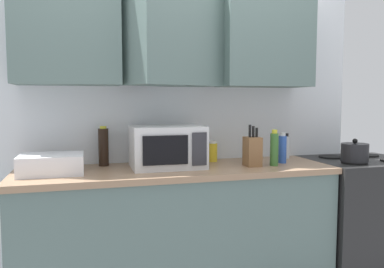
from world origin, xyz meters
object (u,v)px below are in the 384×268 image
dish_rack (52,164)px  bottle_soy_dark (103,147)px  bottle_green_oil (274,149)px  microwave (167,147)px  stove_range (359,217)px  bottle_yellow_mustard (213,152)px  bottle_blue_cleaner (283,149)px  kettle (355,152)px  bottle_clear_tall (286,147)px  knife_block (252,151)px

dish_rack → bottle_soy_dark: (0.32, 0.21, 0.07)m
bottle_green_oil → microwave: bearing=169.1°
stove_range → bottle_yellow_mustard: (-1.13, 0.21, 0.52)m
bottle_blue_cleaner → bottle_green_oil: bottle_green_oil is taller
kettle → bottle_soy_dark: (-1.74, 0.37, 0.05)m
microwave → bottle_clear_tall: bearing=8.6°
kettle → bottle_green_oil: bottle_green_oil is taller
stove_range → knife_block: size_ratio=3.20×
bottle_soy_dark → bottle_yellow_mustard: bearing=-1.4°
bottle_yellow_mustard → bottle_green_oil: bearing=-39.4°
microwave → bottle_soy_dark: size_ratio=1.75×
dish_rack → knife_block: knife_block is taller
stove_range → kettle: size_ratio=4.79×
stove_range → bottle_soy_dark: (-1.91, 0.23, 0.58)m
knife_block → bottle_blue_cleaner: 0.27m
knife_block → bottle_soy_dark: size_ratio=1.04×
dish_rack → knife_block: 1.31m
dish_rack → bottle_green_oil: bearing=-4.0°
microwave → knife_block: knife_block is taller
knife_block → dish_rack: bearing=176.8°
microwave → bottle_clear_tall: (0.98, 0.15, -0.05)m
dish_rack → bottle_soy_dark: bottle_soy_dark is taller
stove_range → knife_block: knife_block is taller
stove_range → knife_block: (-0.93, -0.05, 0.55)m
kettle → knife_block: (-0.76, 0.09, 0.03)m
dish_rack → bottle_soy_dark: bearing=32.6°
bottle_blue_cleaner → bottle_yellow_mustard: (-0.46, 0.20, -0.03)m
knife_block → bottle_yellow_mustard: knife_block is taller
bottle_blue_cleaner → bottle_yellow_mustard: 0.51m
microwave → bottle_soy_dark: 0.44m
kettle → knife_block: knife_block is taller
stove_range → dish_rack: size_ratio=2.40×
stove_range → kettle: bearing=-140.5°
stove_range → dish_rack: bearing=179.5°
dish_rack → bottle_yellow_mustard: bearing=9.6°
bottle_green_oil → bottle_blue_cleaner: bearing=38.4°
stove_range → dish_rack: dish_rack is taller
bottle_blue_cleaner → stove_range: bearing=-0.6°
microwave → bottle_yellow_mustard: (0.37, 0.15, -0.07)m
stove_range → knife_block: bearing=-176.7°
dish_rack → bottle_yellow_mustard: size_ratio=2.47×
microwave → dish_rack: bearing=-177.1°
bottle_yellow_mustard → stove_range: bearing=-10.4°
bottle_yellow_mustard → bottle_green_oil: 0.46m
microwave → bottle_clear_tall: microwave is taller
bottle_soy_dark → bottle_yellow_mustard: bottle_soy_dark is taller
knife_block → bottle_clear_tall: bearing=32.8°
bottle_yellow_mustard → bottle_green_oil: (0.35, -0.29, 0.04)m
bottle_soy_dark → bottle_green_oil: (1.14, -0.31, -0.01)m
bottle_clear_tall → kettle: bearing=-44.2°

